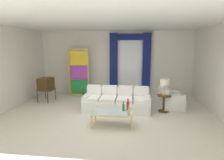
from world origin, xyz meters
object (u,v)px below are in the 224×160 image
at_px(vintage_tv, 46,84).
at_px(armchair_white, 170,101).
at_px(coffee_table, 112,113).
at_px(peacock_figurine, 87,94).
at_px(bottle_blue_decanter, 129,111).
at_px(table_lamp_brass, 165,83).
at_px(couch_white_long, 117,101).
at_px(stained_glass_divider, 79,74).
at_px(bottle_amber_squat, 124,107).
at_px(bottle_crystal_tall, 128,105).
at_px(round_side_table, 164,102).

xyz_separation_m(vintage_tv, armchair_white, (4.98, -0.34, -0.44)).
height_order(coffee_table, peacock_figurine, peacock_figurine).
height_order(bottle_blue_decanter, table_lamp_brass, table_lamp_brass).
relative_size(armchair_white, table_lamp_brass, 1.56).
bearing_deg(coffee_table, armchair_white, 42.40).
bearing_deg(peacock_figurine, coffee_table, -61.38).
distance_m(couch_white_long, armchair_white, 1.98).
height_order(stained_glass_divider, peacock_figurine, stained_glass_divider).
xyz_separation_m(couch_white_long, coffee_table, (-0.01, -1.37, 0.07)).
bearing_deg(table_lamp_brass, bottle_amber_squat, -137.22).
bearing_deg(table_lamp_brass, bottle_crystal_tall, -136.86).
height_order(stained_glass_divider, round_side_table, stained_glass_divider).
bearing_deg(coffee_table, table_lamp_brass, 39.12).
bearing_deg(armchair_white, peacock_figurine, 165.36).
bearing_deg(round_side_table, bottle_amber_squat, -137.22).
bearing_deg(table_lamp_brass, round_side_table, -153.43).
xyz_separation_m(bottle_blue_decanter, vintage_tv, (-3.52, 2.33, 0.20)).
bearing_deg(coffee_table, couch_white_long, 89.70).
distance_m(stained_glass_divider, peacock_figurine, 1.06).
bearing_deg(round_side_table, armchair_white, 56.25).
xyz_separation_m(stained_glass_divider, peacock_figurine, (0.46, -0.45, -0.84)).
relative_size(bottle_amber_squat, round_side_table, 0.49).
height_order(bottle_crystal_tall, stained_glass_divider, stained_glass_divider).
height_order(couch_white_long, peacock_figurine, couch_white_long).
relative_size(bottle_blue_decanter, stained_glass_divider, 0.13).
relative_size(bottle_blue_decanter, table_lamp_brass, 0.51).
bearing_deg(stained_glass_divider, bottle_amber_squat, -53.51).
height_order(armchair_white, peacock_figurine, armchair_white).
height_order(round_side_table, table_lamp_brass, table_lamp_brass).
xyz_separation_m(stained_glass_divider, round_side_table, (3.57, -1.76, -0.70)).
xyz_separation_m(bottle_crystal_tall, stained_glass_divider, (-2.35, 2.90, 0.51)).
distance_m(bottle_amber_squat, round_side_table, 1.84).
bearing_deg(bottle_amber_squat, round_side_table, 42.78).
bearing_deg(vintage_tv, table_lamp_brass, -9.18).
bearing_deg(round_side_table, vintage_tv, 170.82).
relative_size(couch_white_long, peacock_figurine, 3.93).
xyz_separation_m(round_side_table, table_lamp_brass, (0.00, 0.00, 0.67)).
distance_m(coffee_table, peacock_figurine, 3.03).
bearing_deg(bottle_blue_decanter, armchair_white, 53.80).
bearing_deg(table_lamp_brass, couch_white_long, 179.25).
xyz_separation_m(bottle_crystal_tall, peacock_figurine, (-1.89, 2.45, -0.33)).
height_order(couch_white_long, bottle_amber_squat, couch_white_long).
relative_size(vintage_tv, stained_glass_divider, 0.61).
height_order(coffee_table, bottle_crystal_tall, bottle_crystal_tall).
relative_size(coffee_table, bottle_amber_squat, 4.05).
distance_m(bottle_blue_decanter, vintage_tv, 4.23).
height_order(peacock_figurine, round_side_table, round_side_table).
xyz_separation_m(vintage_tv, stained_glass_divider, (1.13, 1.00, 0.33)).
xyz_separation_m(bottle_crystal_tall, vintage_tv, (-3.48, 1.90, 0.18)).
distance_m(stained_glass_divider, round_side_table, 4.04).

